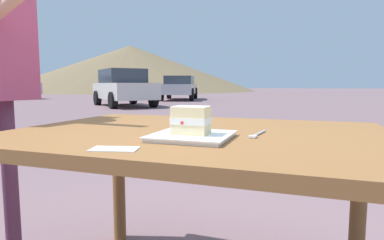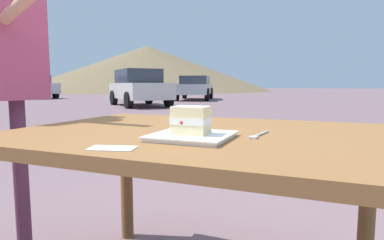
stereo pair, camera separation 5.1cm
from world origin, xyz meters
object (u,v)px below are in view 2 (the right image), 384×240
at_px(cake_slice, 191,120).
at_px(parked_car_far, 195,87).
at_px(paper_napkin, 112,148).
at_px(parked_car_near, 139,87).
at_px(dessert_plate, 192,136).
at_px(parked_car_extra, 33,86).
at_px(dessert_fork, 259,135).
at_px(patio_table, 200,155).

relative_size(cake_slice, parked_car_far, 0.02).
bearing_deg(paper_napkin, parked_car_near, -58.95).
relative_size(dessert_plate, parked_car_far, 0.05).
height_order(parked_car_near, parked_car_extra, parked_car_near).
distance_m(dessert_plate, dessert_fork, 0.23).
bearing_deg(parked_car_far, dessert_plate, 111.55).
distance_m(cake_slice, parked_car_near, 12.88).
xyz_separation_m(dessert_fork, parked_car_far, (6.89, -16.82, 0.02)).
height_order(patio_table, dessert_plate, dessert_plate).
bearing_deg(paper_napkin, dessert_plate, -120.67).
xyz_separation_m(dessert_plate, parked_car_near, (6.84, -10.90, 0.06)).
bearing_deg(parked_car_near, parked_car_extra, -20.50).
bearing_deg(parked_car_far, cake_slice, 111.54).
xyz_separation_m(dessert_fork, paper_napkin, (0.33, 0.37, -0.00)).
bearing_deg(parked_car_extra, paper_napkin, 138.73).
bearing_deg(dessert_plate, dessert_fork, -143.84).
relative_size(paper_napkin, parked_car_extra, 0.03).
bearing_deg(patio_table, cake_slice, 102.32).
xyz_separation_m(patio_table, parked_car_far, (6.66, -16.78, 0.12)).
xyz_separation_m(patio_table, dessert_fork, (-0.23, 0.04, 0.10)).
distance_m(paper_napkin, parked_car_far, 18.40).
bearing_deg(cake_slice, parked_car_near, -57.91).
relative_size(cake_slice, parked_car_extra, 0.02).
bearing_deg(parked_car_near, dessert_fork, 123.15).
bearing_deg(parked_car_far, parked_car_near, 88.62).
relative_size(dessert_fork, parked_car_far, 0.04).
xyz_separation_m(patio_table, parked_car_extra, (17.22, -14.62, 0.16)).
bearing_deg(dessert_plate, cake_slice, 76.07).
height_order(dessert_plate, dessert_fork, dessert_plate).
height_order(cake_slice, parked_car_near, parked_car_near).
distance_m(cake_slice, parked_car_far, 18.24).
relative_size(paper_napkin, parked_car_near, 0.03).
bearing_deg(parked_car_near, dessert_plate, 122.11).
distance_m(dessert_plate, paper_napkin, 0.27).
bearing_deg(dessert_fork, parked_car_extra, -40.03).
bearing_deg(parked_car_near, patio_table, 122.37).
bearing_deg(parked_car_extra, parked_car_far, -168.45).
bearing_deg(patio_table, parked_car_extra, -40.34).
xyz_separation_m(dessert_plate, parked_car_far, (6.70, -16.96, 0.02)).
distance_m(dessert_fork, parked_car_extra, 22.79).
bearing_deg(parked_car_extra, dessert_fork, 139.97).
xyz_separation_m(paper_napkin, parked_car_near, (6.70, -11.14, 0.06)).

